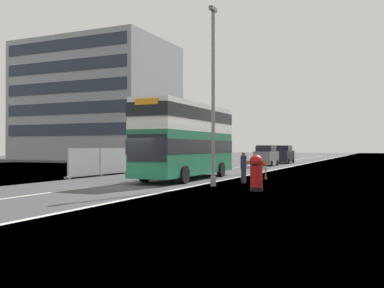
# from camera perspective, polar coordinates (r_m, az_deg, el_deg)

# --- Properties ---
(ground) EXTENTS (140.00, 280.00, 0.10)m
(ground) POSITION_cam_1_polar(r_m,az_deg,el_deg) (22.01, -7.88, -5.80)
(ground) COLOR #38383A
(double_decker_bus) EXTENTS (2.92, 10.65, 4.70)m
(double_decker_bus) POSITION_cam_1_polar(r_m,az_deg,el_deg) (27.45, -0.64, 0.59)
(double_decker_bus) COLOR #1E6B47
(double_decker_bus) RESTS_ON ground
(lamppost_foreground) EXTENTS (0.29, 0.70, 9.26)m
(lamppost_foreground) POSITION_cam_1_polar(r_m,az_deg,el_deg) (22.59, 2.78, 5.61)
(lamppost_foreground) COLOR gray
(lamppost_foreground) RESTS_ON ground
(red_pillar_postbox) EXTENTS (0.63, 0.63, 1.67)m
(red_pillar_postbox) POSITION_cam_1_polar(r_m,az_deg,el_deg) (20.26, 8.42, -3.53)
(red_pillar_postbox) COLOR black
(red_pillar_postbox) RESTS_ON ground
(roadworks_barrier) EXTENTS (1.74, 0.47, 1.13)m
(roadworks_barrier) POSITION_cam_1_polar(r_m,az_deg,el_deg) (27.88, 8.06, -3.08)
(roadworks_barrier) COLOR orange
(roadworks_barrier) RESTS_ON ground
(construction_site_fence) EXTENTS (0.44, 20.60, 2.00)m
(construction_site_fence) POSITION_cam_1_polar(r_m,az_deg,el_deg) (37.31, -5.77, -2.04)
(construction_site_fence) COLOR #A8AAAD
(construction_site_fence) RESTS_ON ground
(car_oncoming_near) EXTENTS (1.94, 4.06, 2.34)m
(car_oncoming_near) POSITION_cam_1_polar(r_m,az_deg,el_deg) (42.38, 1.85, -1.67)
(car_oncoming_near) COLOR slate
(car_oncoming_near) RESTS_ON ground
(car_receding_mid) EXTENTS (1.96, 4.15, 2.20)m
(car_receding_mid) POSITION_cam_1_polar(r_m,az_deg,el_deg) (47.54, 9.71, -1.58)
(car_receding_mid) COLOR slate
(car_receding_mid) RESTS_ON ground
(car_receding_far) EXTENTS (1.95, 4.39, 2.22)m
(car_receding_far) POSITION_cam_1_polar(r_m,az_deg,el_deg) (55.05, 11.93, -1.40)
(car_receding_far) COLOR black
(car_receding_far) RESTS_ON ground
(car_far_side) EXTENTS (2.04, 4.00, 2.12)m
(car_far_side) POSITION_cam_1_polar(r_m,az_deg,el_deg) (63.68, 9.31, -1.32)
(car_far_side) COLOR slate
(car_far_side) RESTS_ON ground
(bare_tree_far_verge_near) EXTENTS (2.53, 3.68, 5.14)m
(bare_tree_far_verge_near) POSITION_cam_1_polar(r_m,az_deg,el_deg) (60.18, -0.31, 0.15)
(bare_tree_far_verge_near) COLOR #4C3D2D
(bare_tree_far_verge_near) RESTS_ON ground
(bare_tree_far_verge_mid) EXTENTS (3.26, 2.65, 4.85)m
(bare_tree_far_verge_mid) POSITION_cam_1_polar(r_m,az_deg,el_deg) (73.87, 2.99, -0.05)
(bare_tree_far_verge_mid) COLOR #4C3D2D
(bare_tree_far_verge_mid) RESTS_ON ground
(bare_tree_far_verge_far) EXTENTS (2.33, 2.28, 4.63)m
(bare_tree_far_verge_far) POSITION_cam_1_polar(r_m,az_deg,el_deg) (76.40, 2.40, -0.17)
(bare_tree_far_verge_far) COLOR #4C3D2D
(bare_tree_far_verge_far) RESTS_ON ground
(pedestrian_at_kerb) EXTENTS (0.34, 0.34, 1.76)m
(pedestrian_at_kerb) POSITION_cam_1_polar(r_m,az_deg,el_deg) (24.74, 6.77, -3.03)
(pedestrian_at_kerb) COLOR #2D3342
(pedestrian_at_kerb) RESTS_ON ground
(backdrop_office_block) EXTENTS (23.59, 16.66, 19.01)m
(backdrop_office_block) POSITION_cam_1_polar(r_m,az_deg,el_deg) (74.29, -12.25, 5.39)
(backdrop_office_block) COLOR gray
(backdrop_office_block) RESTS_ON ground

